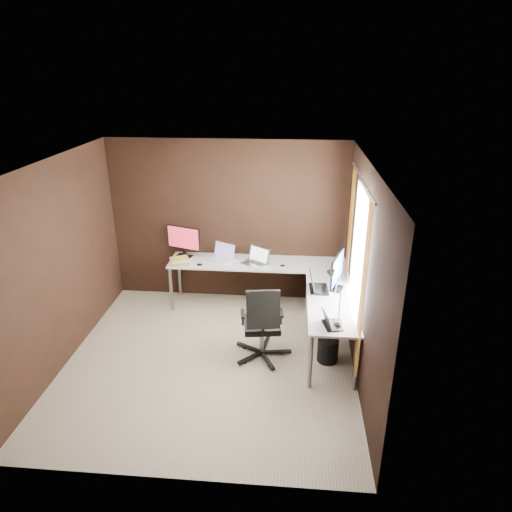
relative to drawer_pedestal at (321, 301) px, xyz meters
The scene contains 15 objects.
room 1.82m from the drawer_pedestal, 135.13° to the right, with size 3.60×3.60×2.50m.
desk 0.71m from the drawer_pedestal, 169.36° to the right, with size 2.65×2.25×0.73m.
drawer_pedestal is the anchor object (origin of this frame).
monitor_left 2.26m from the drawer_pedestal, 167.12° to the left, with size 0.54×0.23×0.48m.
monitor_right 0.85m from the drawer_pedestal, 71.07° to the right, with size 0.23×0.58×0.49m.
laptop_white 1.62m from the drawer_pedestal, 164.88° to the left, with size 0.44×0.40×0.24m.
laptop_silver 1.12m from the drawer_pedestal, 163.14° to the left, with size 0.45×0.42×0.24m.
laptop_black_big 0.69m from the drawer_pedestal, 102.31° to the right, with size 0.26×0.36×0.23m.
laptop_black_small 1.46m from the drawer_pedestal, 89.28° to the right, with size 0.25×0.30×0.18m.
book_stack 2.17m from the drawer_pedestal, behind, with size 0.33×0.30×0.09m.
mouse_left 1.86m from the drawer_pedestal, behind, with size 0.09×0.06×0.03m, color black.
mouse_corner 0.76m from the drawer_pedestal, 158.88° to the left, with size 0.08×0.05×0.03m, color black.
desk_lamp 1.55m from the drawer_pedestal, 88.05° to the right, with size 0.20×0.24×0.66m.
office_chair 1.28m from the drawer_pedestal, 127.87° to the right, with size 0.58×0.58×1.03m.
wastebasket 1.02m from the drawer_pedestal, 87.20° to the right, with size 0.27×0.27×0.31m, color black.
Camera 1 is at (0.99, -4.75, 3.48)m, focal length 32.00 mm.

